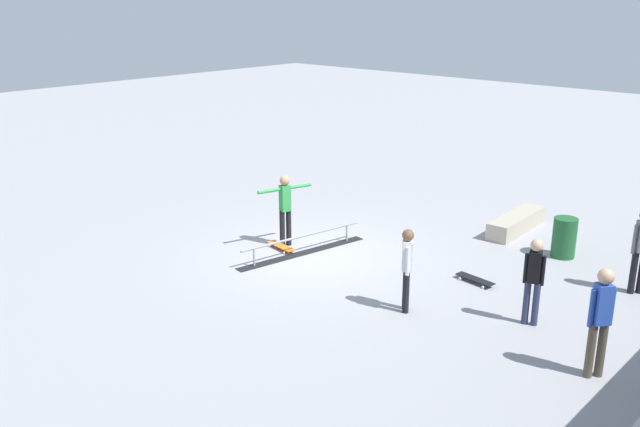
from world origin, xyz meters
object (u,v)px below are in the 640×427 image
grind_rail (303,245)px  loose_skateboard_black (475,279)px  bystander_blue_shirt (600,317)px  skater_main (285,205)px  skate_ledge (516,223)px  bystander_black_shirt (534,277)px  skateboard_main (281,246)px  trash_bin (564,238)px  bystander_white_shirt (407,265)px

grind_rail → loose_skateboard_black: size_ratio=3.89×
bystander_blue_shirt → loose_skateboard_black: size_ratio=2.04×
skater_main → skate_ledge: bearing=159.5°
grind_rail → bystander_blue_shirt: bystander_blue_shirt is taller
bystander_black_shirt → loose_skateboard_black: (-0.91, -1.56, -0.78)m
grind_rail → skateboard_main: size_ratio=3.88×
loose_skateboard_black → grind_rail: bearing=-155.3°
skater_main → trash_bin: (-3.46, 4.76, -0.50)m
bystander_white_shirt → bystander_blue_shirt: 3.27m
skate_ledge → grind_rail: bearing=-30.9°
skate_ledge → loose_skateboard_black: size_ratio=2.58×
bystander_white_shirt → bystander_black_shirt: size_ratio=0.99×
bystander_blue_shirt → loose_skateboard_black: bearing=96.6°
skateboard_main → loose_skateboard_black: same height
bystander_white_shirt → grind_rail: bearing=37.9°
grind_rail → trash_bin: trash_bin is taller
grind_rail → bystander_black_shirt: bearing=102.2°
skater_main → bystander_blue_shirt: (0.81, 7.12, 0.02)m
skateboard_main → bystander_white_shirt: (0.64, 3.75, 0.77)m
skater_main → skateboard_main: size_ratio=1.93×
grind_rail → skateboard_main: 0.54m
skater_main → bystander_white_shirt: skater_main is taller
skate_ledge → skateboard_main: (4.56, -3.16, -0.12)m
bystander_white_shirt → bystander_blue_shirt: bearing=-127.1°
grind_rail → skate_ledge: bearing=159.1°
skateboard_main → bystander_black_shirt: (-0.34, 5.58, 0.78)m
skate_ledge → skater_main: bearing=-37.0°
skateboard_main → bystander_black_shirt: size_ratio=0.54×
skate_ledge → trash_bin: (0.85, 1.50, 0.23)m
skateboard_main → trash_bin: (-3.70, 4.66, 0.35)m
trash_bin → loose_skateboard_black: bearing=-14.6°
grind_rail → loose_skateboard_black: bearing=117.5°
skateboard_main → bystander_white_shirt: size_ratio=0.55×
skate_ledge → bystander_black_shirt: bystander_black_shirt is taller
trash_bin → skateboard_main: bearing=-51.5°
skate_ledge → bystander_white_shirt: 5.28m
trash_bin → skater_main: bearing=-54.0°
grind_rail → skater_main: skater_main is taller
bystander_white_shirt → loose_skateboard_black: 2.06m
skateboard_main → trash_bin: 5.96m
skateboard_main → grind_rail: bearing=24.1°
skater_main → loose_skateboard_black: skater_main is taller
bystander_white_shirt → bystander_black_shirt: 2.08m
loose_skateboard_black → bystander_blue_shirt: bearing=-24.1°
grind_rail → skate_ledge: (-4.42, 2.65, 0.02)m
skateboard_main → trash_bin: size_ratio=0.97×
skateboard_main → skater_main: bearing=120.9°
bystander_black_shirt → trash_bin: bearing=-93.6°
skateboard_main → bystander_white_shirt: 3.88m
loose_skateboard_black → trash_bin: 2.56m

